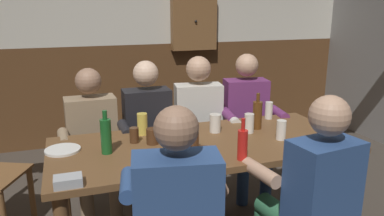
{
  "coord_description": "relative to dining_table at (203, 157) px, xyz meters",
  "views": [
    {
      "loc": [
        -0.83,
        -2.18,
        1.65
      ],
      "look_at": [
        0.0,
        0.28,
        0.94
      ],
      "focal_mm": 35.62,
      "sensor_mm": 36.0,
      "label": 1
    }
  ],
  "objects": [
    {
      "name": "person_4",
      "position": [
        -0.38,
        -0.66,
        0.01
      ],
      "size": [
        0.58,
        0.58,
        1.23
      ],
      "rotation": [
        0.0,
        0.0,
        -0.19
      ],
      "color": "#2D4C84",
      "rests_on": "ground_plane"
    },
    {
      "name": "bottle_2",
      "position": [
        -0.63,
        0.01,
        0.22
      ],
      "size": [
        0.07,
        0.07,
        0.27
      ],
      "color": "#195923",
      "rests_on": "dining_table"
    },
    {
      "name": "plate_1",
      "position": [
        0.72,
        -0.27,
        0.11
      ],
      "size": [
        0.26,
        0.26,
        0.01
      ],
      "primitive_type": "cylinder",
      "color": "white",
      "rests_on": "dining_table"
    },
    {
      "name": "pint_glass_4",
      "position": [
        -0.32,
        0.08,
        0.15
      ],
      "size": [
        0.08,
        0.08,
        0.1
      ],
      "primitive_type": "cylinder",
      "color": "#4C2D19",
      "rests_on": "dining_table"
    },
    {
      "name": "bottle_0",
      "position": [
        0.12,
        -0.34,
        0.2
      ],
      "size": [
        0.06,
        0.06,
        0.25
      ],
      "color": "red",
      "rests_on": "dining_table"
    },
    {
      "name": "pint_glass_5",
      "position": [
        -0.35,
        0.29,
        0.18
      ],
      "size": [
        0.07,
        0.07,
        0.15
      ],
      "primitive_type": "cylinder",
      "color": "#E5C64C",
      "rests_on": "dining_table"
    },
    {
      "name": "person_3",
      "position": [
        0.66,
        0.66,
        0.01
      ],
      "size": [
        0.55,
        0.55,
        1.24
      ],
      "rotation": [
        0.0,
        0.0,
        2.98
      ],
      "color": "#6B2D66",
      "rests_on": "ground_plane"
    },
    {
      "name": "pint_glass_8",
      "position": [
        -0.43,
        0.15,
        0.15
      ],
      "size": [
        0.06,
        0.06,
        0.1
      ],
      "primitive_type": "cylinder",
      "color": "#4C2D19",
      "rests_on": "dining_table"
    },
    {
      "name": "bottle_1",
      "position": [
        0.47,
        0.15,
        0.21
      ],
      "size": [
        0.07,
        0.07,
        0.27
      ],
      "color": "#593314",
      "rests_on": "dining_table"
    },
    {
      "name": "dining_table",
      "position": [
        0.0,
        0.0,
        0.0
      ],
      "size": [
        1.98,
        0.86,
        0.76
      ],
      "color": "brown",
      "rests_on": "ground_plane"
    },
    {
      "name": "pint_glass_2",
      "position": [
        -0.13,
        -0.36,
        0.16
      ],
      "size": [
        0.07,
        0.07,
        0.11
      ],
      "primitive_type": "cylinder",
      "color": "#4C2D19",
      "rests_on": "dining_table"
    },
    {
      "name": "person_1",
      "position": [
        -0.22,
        0.65,
        0.0
      ],
      "size": [
        0.52,
        0.52,
        1.22
      ],
      "rotation": [
        0.0,
        0.0,
        3.13
      ],
      "color": "black",
      "rests_on": "ground_plane"
    },
    {
      "name": "pint_glass_1",
      "position": [
        -0.11,
        -0.11,
        0.16
      ],
      "size": [
        0.08,
        0.08,
        0.12
      ],
      "primitive_type": "cylinder",
      "color": "#4C2D19",
      "rests_on": "dining_table"
    },
    {
      "name": "person_2",
      "position": [
        0.21,
        0.66,
        0.02
      ],
      "size": [
        0.57,
        0.54,
        1.24
      ],
      "rotation": [
        0.0,
        0.0,
        2.99
      ],
      "color": "silver",
      "rests_on": "ground_plane"
    },
    {
      "name": "wall_dart_cabinet",
      "position": [
        0.71,
        2.27,
        0.79
      ],
      "size": [
        0.56,
        0.15,
        0.7
      ],
      "color": "brown"
    },
    {
      "name": "plate_0",
      "position": [
        -0.89,
        0.14,
        0.11
      ],
      "size": [
        0.22,
        0.22,
        0.01
      ],
      "primitive_type": "cylinder",
      "color": "white",
      "rests_on": "dining_table"
    },
    {
      "name": "pint_glass_7",
      "position": [
        0.68,
        0.35,
        0.17
      ],
      "size": [
        0.06,
        0.06,
        0.14
      ],
      "primitive_type": "cylinder",
      "color": "white",
      "rests_on": "dining_table"
    },
    {
      "name": "pint_glass_0",
      "position": [
        0.38,
        0.09,
        0.17
      ],
      "size": [
        0.07,
        0.07,
        0.14
      ],
      "primitive_type": "cylinder",
      "color": "white",
      "rests_on": "dining_table"
    },
    {
      "name": "person_0",
      "position": [
        -0.67,
        0.65,
        -0.01
      ],
      "size": [
        0.53,
        0.51,
        1.18
      ],
      "rotation": [
        0.0,
        0.0,
        3.18
      ],
      "color": "#997F60",
      "rests_on": "ground_plane"
    },
    {
      "name": "person_5",
      "position": [
        0.39,
        -0.65,
        0.01
      ],
      "size": [
        0.53,
        0.56,
        1.22
      ],
      "rotation": [
        0.0,
        0.0,
        0.13
      ],
      "color": "#2D4C84",
      "rests_on": "ground_plane"
    },
    {
      "name": "pint_glass_3",
      "position": [
        0.15,
        0.18,
        0.17
      ],
      "size": [
        0.08,
        0.08,
        0.13
      ],
      "primitive_type": "cylinder",
      "color": "white",
      "rests_on": "dining_table"
    },
    {
      "name": "back_wall_wainscot",
      "position": [
        0.0,
        2.4,
        -0.07
      ],
      "size": [
        5.56,
        0.12,
        1.18
      ],
      "primitive_type": "cube",
      "color": "brown",
      "rests_on": "ground_plane"
    },
    {
      "name": "condiment_caddy",
      "position": [
        -0.86,
        -0.37,
        0.13
      ],
      "size": [
        0.14,
        0.1,
        0.05
      ],
      "primitive_type": "cube",
      "color": "#B2B7BC",
      "rests_on": "dining_table"
    },
    {
      "name": "pint_glass_6",
      "position": [
        0.52,
        -0.11,
        0.17
      ],
      "size": [
        0.07,
        0.07,
        0.13
      ],
      "primitive_type": "cylinder",
      "color": "white",
      "rests_on": "dining_table"
    },
    {
      "name": "table_candle",
      "position": [
        -0.23,
        -0.21,
        0.14
      ],
      "size": [
        0.04,
        0.04,
        0.08
      ],
      "primitive_type": "cylinder",
      "color": "#F9E08C",
      "rests_on": "dining_table"
    }
  ]
}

